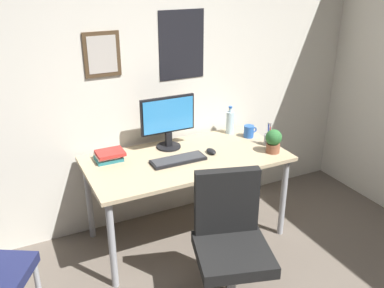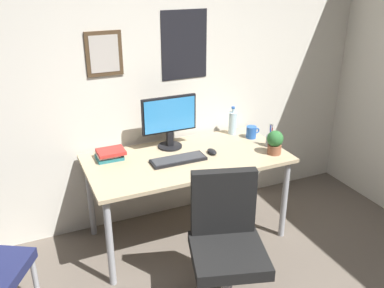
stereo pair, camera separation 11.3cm
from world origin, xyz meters
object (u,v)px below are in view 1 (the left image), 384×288
Objects in this scene: coffee_mug_near at (249,131)px; computer_mouse at (211,151)px; water_bottle at (230,122)px; potted_plant at (273,140)px; keyboard at (178,160)px; pen_cup at (268,139)px; book_stack_left at (109,156)px; office_chair at (230,237)px; monitor at (168,120)px.

computer_mouse is at bearing -160.85° from coffee_mug_near.
water_bottle is (0.36, 0.31, 0.09)m from computer_mouse.
keyboard is at bearing 166.60° from potted_plant.
water_bottle is 0.19m from coffee_mug_near.
keyboard is 0.74m from water_bottle.
keyboard is 2.15× the size of pen_cup.
book_stack_left reaches higher than computer_mouse.
potted_plant is (-0.01, -0.36, 0.05)m from coffee_mug_near.
coffee_mug_near is (0.75, 0.96, 0.26)m from office_chair.
coffee_mug_near is at bearing -8.02° from monitor.
water_bottle is 1.26× the size of pen_cup.
pen_cup is (0.80, 0.73, 0.26)m from office_chair.
water_bottle reaches higher than keyboard.
coffee_mug_near is (0.46, 0.16, 0.03)m from computer_mouse.
computer_mouse is 0.81m from book_stack_left.
pen_cup is (0.04, -0.22, 0.00)m from coffee_mug_near.
water_bottle is 2.00× the size of coffee_mug_near.
coffee_mug_near reaches higher than computer_mouse.
coffee_mug_near reaches higher than keyboard.
pen_cup is at bearing -22.88° from monitor.
monitor is at bearing 88.50° from office_chair.
coffee_mug_near reaches higher than book_stack_left.
potted_plant is at bearing -91.01° from coffee_mug_near.
office_chair is 2.21× the size of keyboard.
monitor is 1.82× the size of water_bottle.
monitor is 1.07× the size of keyboard.
monitor is at bearing 147.19° from potted_plant.
monitor is 0.86m from potted_plant.
water_bottle is 1.16× the size of book_stack_left.
keyboard is (-0.04, -0.28, -0.23)m from monitor.
keyboard is 0.78m from potted_plant.
office_chair is at bearing -128.13° from coffee_mug_near.
book_stack_left is (-1.28, 0.30, -0.02)m from pen_cup.
book_stack_left is (-0.49, 1.03, 0.25)m from office_chair.
monitor is 2.11× the size of book_stack_left.
computer_mouse is 0.55× the size of pen_cup.
potted_plant is at bearing -13.40° from keyboard.
coffee_mug_near is at bearing 13.28° from keyboard.
monitor reaches higher than keyboard.
pen_cup is (0.81, -0.04, 0.04)m from keyboard.
computer_mouse is 0.44× the size of water_bottle.
pen_cup is (0.77, -0.32, -0.19)m from monitor.
coffee_mug_near is at bearing 19.15° from computer_mouse.
keyboard is at bearing -166.72° from coffee_mug_near.
water_bottle is at bearing 124.83° from coffee_mug_near.
office_chair is at bearing -120.20° from water_bottle.
keyboard is at bearing 90.88° from office_chair.
keyboard is 1.70× the size of water_bottle.
coffee_mug_near is at bearing -55.17° from water_bottle.
computer_mouse is at bearing 3.68° from keyboard.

